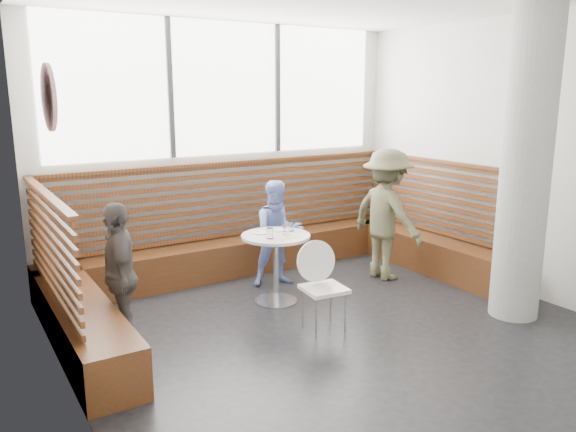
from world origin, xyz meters
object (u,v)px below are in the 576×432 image
cafe_chair (320,279)px  child_left (120,274)px  adult_man (387,214)px  child_back (278,233)px  concrete_column (526,166)px  cafe_table (276,254)px

cafe_chair → child_left: size_ratio=0.65×
cafe_chair → adult_man: adult_man is taller
cafe_chair → child_back: size_ratio=0.68×
concrete_column → cafe_chair: concrete_column is taller
child_left → child_back: bearing=117.9°
cafe_chair → child_back: child_back is taller
cafe_table → concrete_column: bearing=-40.1°
concrete_column → child_back: (-1.64, 2.16, -0.95)m
concrete_column → child_left: size_ratio=2.34×
cafe_table → adult_man: (1.63, 0.01, 0.26)m
cafe_chair → child_left: 1.92m
cafe_table → adult_man: bearing=0.4°
cafe_chair → adult_man: (1.62, 0.85, 0.31)m
cafe_chair → child_left: bearing=165.4°
cafe_chair → adult_man: 1.86m
concrete_column → child_back: concrete_column is taller
cafe_chair → adult_man: size_ratio=0.53×
concrete_column → child_back: bearing=127.1°
concrete_column → cafe_chair: size_ratio=3.62×
cafe_table → child_left: bearing=-175.2°
concrete_column → adult_man: bearing=101.5°
concrete_column → child_left: (-3.75, 1.51, -0.92)m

